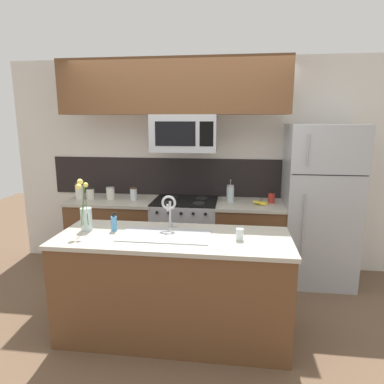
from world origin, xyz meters
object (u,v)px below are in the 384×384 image
object	(u,v)px
stove_range	(185,237)
microwave	(185,133)
coffee_tin	(271,198)
spare_glass	(240,234)
storage_jar_squat	(134,194)
french_press	(230,193)
storage_jar_tall	(79,191)
dish_soap_bottle	(114,223)
flower_vase	(86,216)
refrigerator	(319,205)
banana_bunch	(260,203)
storage_jar_medium	(90,193)
sink_faucet	(169,207)
storage_jar_short	(110,193)

from	to	relation	value
stove_range	microwave	bearing A→B (deg)	-89.84
coffee_tin	spare_glass	world-z (taller)	coffee_tin
storage_jar_squat	french_press	world-z (taller)	french_press
stove_range	storage_jar_tall	distance (m)	1.42
dish_soap_bottle	flower_vase	world-z (taller)	flower_vase
storage_jar_squat	spare_glass	xyz separation A→B (m)	(1.28, -1.29, -0.03)
coffee_tin	flower_vase	xyz separation A→B (m)	(-1.72, -1.25, 0.07)
storage_jar_tall	dish_soap_bottle	distance (m)	1.43
refrigerator	storage_jar_squat	size ratio (longest dim) A/B	12.09
dish_soap_bottle	storage_jar_tall	bearing A→B (deg)	126.76
storage_jar_tall	banana_bunch	xyz separation A→B (m)	(2.19, -0.02, -0.08)
refrigerator	spare_glass	distance (m)	1.59
storage_jar_medium	sink_faucet	bearing A→B (deg)	-40.88
storage_jar_short	coffee_tin	bearing A→B (deg)	1.16
storage_jar_tall	storage_jar_medium	xyz separation A→B (m)	(0.13, 0.02, -0.03)
storage_jar_short	coffee_tin	world-z (taller)	storage_jar_short
sink_faucet	storage_jar_tall	bearing A→B (deg)	142.50
refrigerator	spare_glass	bearing A→B (deg)	-125.02
stove_range	spare_glass	world-z (taller)	spare_glass
microwave	french_press	bearing A→B (deg)	8.61
dish_soap_bottle	spare_glass	bearing A→B (deg)	-5.21
refrigerator	storage_jar_tall	world-z (taller)	refrigerator
storage_jar_short	flower_vase	size ratio (longest dim) A/B	0.31
stove_range	storage_jar_tall	size ratio (longest dim) A/B	4.68
microwave	storage_jar_medium	world-z (taller)	microwave
spare_glass	dish_soap_bottle	bearing A→B (deg)	174.79
refrigerator	sink_faucet	bearing A→B (deg)	-145.01
storage_jar_squat	sink_faucet	world-z (taller)	sink_faucet
sink_faucet	storage_jar_short	bearing A→B (deg)	131.66
microwave	storage_jar_medium	size ratio (longest dim) A/B	5.24
banana_bunch	coffee_tin	bearing A→B (deg)	40.07
storage_jar_tall	coffee_tin	bearing A→B (deg)	2.20
refrigerator	flower_vase	xyz separation A→B (m)	(-2.25, -1.22, 0.13)
coffee_tin	sink_faucet	world-z (taller)	sink_faucet
stove_range	sink_faucet	bearing A→B (deg)	-89.25
storage_jar_short	dish_soap_bottle	xyz separation A→B (m)	(0.48, -1.19, -0.00)
microwave	coffee_tin	world-z (taller)	microwave
stove_range	sink_faucet	xyz separation A→B (m)	(0.01, -1.05, 0.65)
refrigerator	banana_bunch	distance (m)	0.67
storage_jar_medium	coffee_tin	xyz separation A→B (m)	(2.20, 0.07, -0.02)
microwave	flower_vase	world-z (taller)	microwave
banana_bunch	french_press	xyz separation A→B (m)	(-0.35, 0.12, 0.08)
stove_range	banana_bunch	world-z (taller)	banana_bunch
dish_soap_bottle	storage_jar_squat	bearing A→B (deg)	98.74
storage_jar_tall	spare_glass	xyz separation A→B (m)	(1.95, -1.24, -0.05)
banana_bunch	sink_faucet	world-z (taller)	sink_faucet
storage_jar_short	storage_jar_tall	bearing A→B (deg)	-172.43
storage_jar_medium	spare_glass	distance (m)	2.21
storage_jar_tall	banana_bunch	distance (m)	2.19
banana_bunch	sink_faucet	size ratio (longest dim) A/B	0.62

